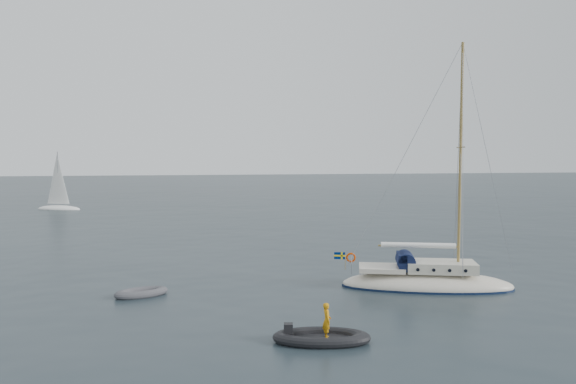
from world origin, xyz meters
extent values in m
plane|color=black|center=(0.00, 0.00, 0.00)|extent=(300.00, 300.00, 0.00)
ellipsoid|color=beige|center=(3.85, -1.21, 0.14)|extent=(8.21, 2.55, 1.37)
cube|color=beige|center=(4.49, -1.21, 1.08)|extent=(3.28, 1.73, 0.50)
cube|color=beige|center=(1.66, -1.21, 0.93)|extent=(2.19, 1.73, 0.23)
cylinder|color=#0F1737|center=(2.80, -1.21, 1.33)|extent=(0.88, 1.51, 0.88)
cube|color=#0F1737|center=(2.62, -1.21, 1.51)|extent=(0.41, 1.51, 0.36)
cylinder|color=olive|center=(5.31, -1.21, 6.30)|extent=(0.14, 0.14, 10.95)
cylinder|color=olive|center=(5.31, -1.21, 6.84)|extent=(0.05, 2.01, 0.05)
cylinder|color=olive|center=(3.39, -1.21, 2.05)|extent=(3.83, 0.09, 0.09)
cylinder|color=white|center=(3.39, -1.21, 2.10)|extent=(3.56, 0.26, 0.26)
cylinder|color=gray|center=(0.20, -1.21, 1.32)|extent=(0.04, 2.01, 0.04)
torus|color=#DB3E00|center=(0.15, -0.67, 1.32)|extent=(0.49, 0.09, 0.49)
cylinder|color=olive|center=(-0.12, -1.21, 1.23)|extent=(0.03, 0.03, 0.82)
cube|color=#001B59|center=(-0.39, -1.21, 1.51)|extent=(0.55, 0.02, 0.35)
cube|color=yellow|center=(-0.39, -1.21, 1.51)|extent=(0.57, 0.03, 0.08)
cube|color=yellow|center=(-0.29, -1.21, 1.51)|extent=(0.08, 0.03, 0.36)
cylinder|color=black|center=(3.30, -0.34, 1.08)|extent=(0.16, 0.05, 0.16)
cylinder|color=black|center=(3.30, -2.09, 1.08)|extent=(0.16, 0.05, 0.16)
cylinder|color=black|center=(4.03, -0.34, 1.08)|extent=(0.16, 0.05, 0.16)
cylinder|color=black|center=(4.03, -2.09, 1.08)|extent=(0.16, 0.05, 0.16)
cylinder|color=black|center=(4.76, -0.34, 1.08)|extent=(0.16, 0.05, 0.16)
cylinder|color=black|center=(4.76, -2.09, 1.08)|extent=(0.16, 0.05, 0.16)
cylinder|color=black|center=(5.49, -0.34, 1.08)|extent=(0.16, 0.05, 0.16)
cylinder|color=black|center=(5.49, -2.09, 1.08)|extent=(0.16, 0.05, 0.16)
cube|color=#48474C|center=(-9.73, -0.31, 0.11)|extent=(1.52, 0.62, 0.09)
cube|color=black|center=(-3.08, -7.98, 0.12)|extent=(2.13, 0.89, 0.11)
cube|color=black|center=(-4.23, -7.98, 0.40)|extent=(0.31, 0.31, 0.53)
imported|color=#C5800C|center=(-2.90, -7.98, 0.78)|extent=(0.35, 0.49, 1.24)
ellipsoid|color=white|center=(-22.40, 42.86, 0.05)|extent=(5.44, 1.81, 0.91)
cylinder|color=gray|center=(-22.40, 42.86, 3.63)|extent=(0.09, 0.09, 6.35)
cone|color=white|center=(-22.45, 42.86, 3.63)|extent=(2.90, 2.90, 5.90)
camera|label=1|loc=(-7.63, -26.48, 6.53)|focal=35.00mm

